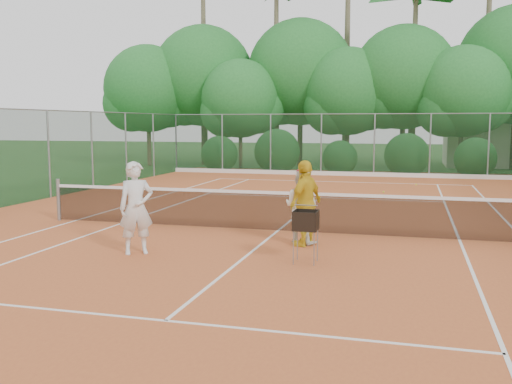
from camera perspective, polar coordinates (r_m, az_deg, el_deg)
ground at (r=13.60m, az=2.13°, el=-4.04°), size 120.00×120.00×0.00m
clay_court at (r=13.60m, az=2.13°, el=-4.00°), size 18.00×36.00×0.02m
tennis_net at (r=13.51m, az=2.14°, el=-1.83°), size 11.97×0.10×1.10m
player_white at (r=11.41m, az=-11.90°, el=-1.57°), size 0.79×0.74×1.82m
player_center_grp at (r=12.19m, az=4.54°, el=-1.44°), size 0.92×0.82×1.61m
player_yellow at (r=11.95m, az=4.99°, el=-1.12°), size 0.80×1.14×1.80m
ball_hopper at (r=10.48m, az=5.00°, el=-2.95°), size 0.43×0.43×0.97m
stray_ball_a at (r=23.56m, az=5.95°, el=0.71°), size 0.07×0.07×0.07m
stray_ball_b at (r=24.47m, az=15.72°, el=0.72°), size 0.07×0.07×0.07m
stray_ball_c at (r=21.59m, az=12.64°, el=0.02°), size 0.07×0.07×0.07m
court_markings at (r=13.60m, az=2.13°, el=-3.95°), size 11.03×23.83×0.01m
fence_back at (r=28.19m, az=9.13°, el=4.67°), size 18.07×0.07×3.00m
tropical_treeline at (r=33.36m, az=12.73°, el=11.10°), size 32.10×8.49×15.03m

